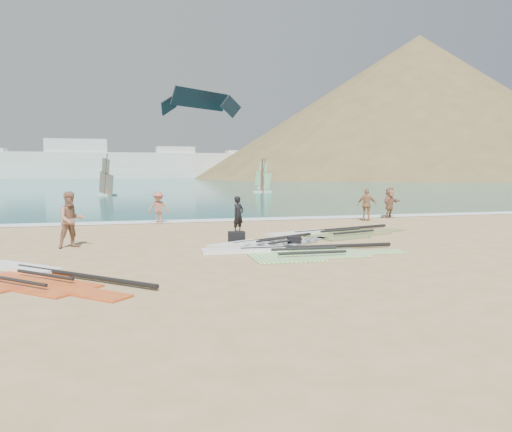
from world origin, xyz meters
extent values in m
plane|color=tan|center=(0.00, 0.00, 0.00)|extent=(300.00, 300.00, 0.00)
cube|color=#0D545B|center=(0.00, 132.00, 0.00)|extent=(300.00, 240.00, 0.06)
cube|color=white|center=(0.00, 12.30, 0.00)|extent=(300.00, 1.20, 0.04)
cube|color=white|center=(-20.00, 150.00, 4.03)|extent=(160.00, 8.00, 8.00)
cube|color=white|center=(-20.00, 150.00, 6.03)|extent=(18.00, 7.00, 12.00)
cube|color=white|center=(10.00, 150.00, 5.03)|extent=(12.00, 7.00, 10.00)
cube|color=white|center=(35.00, 150.00, 4.53)|extent=(16.00, 7.00, 9.00)
cube|color=white|center=(55.00, 150.00, 5.53)|extent=(10.00, 7.00, 11.00)
cone|color=olive|center=(85.00, 130.00, 0.00)|extent=(143.00, 143.00, 45.00)
cone|color=olive|center=(120.00, 140.00, 0.00)|extent=(70.00, 70.00, 28.00)
cube|color=#292A2C|center=(-0.94, 3.25, 0.02)|extent=(2.20, 2.27, 0.04)
cube|color=#292A2C|center=(0.29, 3.90, 0.02)|extent=(1.60, 1.57, 0.04)
cube|color=#292A2C|center=(1.29, 4.43, 0.02)|extent=(1.17, 0.95, 0.04)
cylinder|color=black|center=(-0.31, 4.47, 0.10)|extent=(3.58, 1.95, 0.10)
cylinder|color=black|center=(-0.55, 3.80, 0.16)|extent=(1.49, 0.83, 0.07)
cylinder|color=black|center=(-0.26, 3.26, 0.16)|extent=(1.49, 0.83, 0.07)
cube|color=white|center=(-2.00, 3.58, 0.06)|extent=(2.11, 1.47, 0.12)
cube|color=#61D528|center=(-1.01, 1.18, 0.02)|extent=(2.11, 2.33, 0.04)
cube|color=#61D528|center=(0.81, 1.13, 0.02)|extent=(1.64, 1.53, 0.04)
cube|color=#61D528|center=(2.28, 1.08, 0.02)|extent=(1.38, 0.72, 0.04)
cylinder|color=black|center=(0.50, 2.16, 0.10)|extent=(5.22, 0.29, 0.12)
cylinder|color=black|center=(-0.20, 1.56, 0.16)|extent=(2.16, 0.16, 0.09)
cylinder|color=black|center=(-0.22, 0.76, 0.16)|extent=(2.16, 0.16, 0.09)
cube|color=white|center=(-1.99, 2.24, 0.06)|extent=(2.75, 0.82, 0.12)
cube|color=orange|center=(2.33, 5.17, 0.02)|extent=(2.62, 2.76, 0.04)
cube|color=orange|center=(4.04, 5.73, 0.02)|extent=(1.95, 1.88, 0.04)
cube|color=orange|center=(5.43, 6.18, 0.02)|extent=(1.49, 1.06, 0.04)
cylinder|color=black|center=(3.41, 6.59, 0.10)|extent=(4.95, 1.72, 0.12)
cylinder|color=black|center=(2.96, 5.79, 0.16)|extent=(2.06, 0.75, 0.09)
cylinder|color=black|center=(3.20, 5.04, 0.16)|extent=(2.06, 0.75, 0.09)
cube|color=white|center=(1.06, 5.82, 0.06)|extent=(2.79, 1.53, 0.12)
cube|color=red|center=(-8.31, -0.39, 0.02)|extent=(2.75, 2.76, 0.04)
cube|color=red|center=(-7.13, -1.52, 0.02)|extent=(1.96, 1.96, 0.04)
cube|color=red|center=(-6.16, -2.45, 0.02)|extent=(1.31, 1.30, 0.04)
cylinder|color=black|center=(-6.71, -0.65, 0.10)|extent=(3.48, 3.35, 0.11)
cylinder|color=black|center=(-7.54, -0.63, 0.16)|extent=(1.46, 1.41, 0.08)
cylinder|color=black|center=(-8.04, -1.14, 0.16)|extent=(1.46, 1.41, 0.08)
cube|color=white|center=(-8.33, 0.92, 0.06)|extent=(2.24, 2.19, 0.12)
cube|color=black|center=(-1.74, 4.55, 0.19)|extent=(0.66, 0.52, 0.39)
cube|color=black|center=(0.14, 3.51, 0.14)|extent=(0.54, 0.44, 0.28)
imported|color=black|center=(-1.13, 6.97, 0.78)|extent=(0.68, 0.63, 1.55)
imported|color=#9E6F54|center=(-7.45, 4.69, 0.96)|extent=(1.15, 1.04, 1.92)
imported|color=#AA614D|center=(-4.11, 11.50, 0.80)|extent=(1.07, 0.66, 1.60)
imported|color=#A7764C|center=(6.46, 10.34, 0.84)|extent=(1.06, 0.83, 1.67)
imported|color=#9B674F|center=(8.44, 11.50, 0.84)|extent=(1.58, 1.27, 1.69)
cube|color=white|center=(-7.57, 39.86, 0.10)|extent=(2.37, 1.82, 0.14)
cube|color=#E94410|center=(-7.57, 39.86, 1.25)|extent=(1.57, 2.49, 2.57)
cube|color=#E94410|center=(-7.57, 39.86, 3.02)|extent=(0.90, 1.42, 1.79)
cylinder|color=black|center=(-7.57, 39.86, 2.23)|extent=(0.51, 0.74, 4.08)
cube|color=white|center=(9.93, 43.54, 0.09)|extent=(2.26, 0.89, 0.13)
cube|color=red|center=(9.93, 43.54, 1.17)|extent=(0.37, 2.68, 2.40)
cube|color=red|center=(9.93, 43.54, 2.82)|extent=(0.23, 1.51, 1.67)
cylinder|color=black|center=(9.93, 43.54, 2.08)|extent=(0.18, 0.76, 3.81)
cube|color=white|center=(13.92, 57.55, 0.10)|extent=(2.14, 2.17, 0.14)
cube|color=green|center=(13.92, 57.55, 1.25)|extent=(2.12, 2.06, 2.58)
cube|color=green|center=(13.92, 57.55, 3.02)|extent=(1.21, 1.18, 1.79)
cylinder|color=black|center=(13.92, 57.55, 2.24)|extent=(0.65, 0.64, 4.09)
cube|color=black|center=(2.56, 42.61, 10.43)|extent=(7.06, 5.58, 1.93)
cube|color=black|center=(-0.20, 40.57, 9.73)|extent=(1.89, 2.25, 2.46)
cube|color=black|center=(5.33, 44.66, 9.73)|extent=(2.64, 1.42, 2.46)
camera|label=1|loc=(-5.62, -13.18, 2.64)|focal=35.00mm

